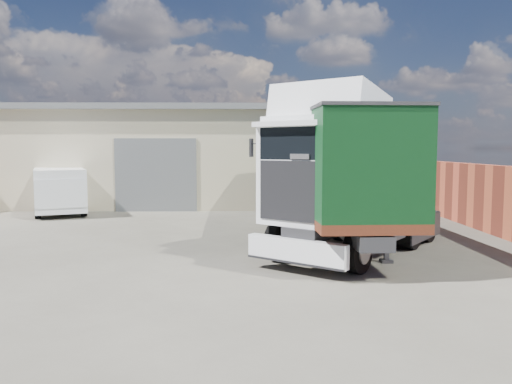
{
  "coord_description": "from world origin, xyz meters",
  "views": [
    {
      "loc": [
        2.64,
        -14.53,
        3.1
      ],
      "look_at": [
        2.85,
        3.0,
        1.57
      ],
      "focal_mm": 35.0,
      "sensor_mm": 36.0,
      "label": 1
    }
  ],
  "objects": [
    {
      "name": "tractor_unit",
      "position": [
        5.17,
        -0.63,
        2.02
      ],
      "size": [
        6.41,
        7.22,
        4.8
      ],
      "rotation": [
        0.0,
        0.0,
        -0.65
      ],
      "color": "black",
      "rests_on": "ground"
    },
    {
      "name": "brick_boundary_wall",
      "position": [
        11.5,
        6.0,
        1.25
      ],
      "size": [
        0.35,
        26.0,
        2.5
      ],
      "primitive_type": "cube",
      "color": "#953726",
      "rests_on": "ground"
    },
    {
      "name": "box_trailer",
      "position": [
        5.25,
        2.8,
        2.52
      ],
      "size": [
        3.18,
        12.54,
        4.13
      ],
      "rotation": [
        0.0,
        0.0,
        0.04
      ],
      "color": "#2D2D30",
      "rests_on": "ground"
    },
    {
      "name": "warehouse",
      "position": [
        -6.0,
        16.0,
        2.66
      ],
      "size": [
        30.6,
        12.6,
        5.42
      ],
      "color": "#BEAF92",
      "rests_on": "ground"
    },
    {
      "name": "panel_van",
      "position": [
        -6.48,
        9.33,
        1.12
      ],
      "size": [
        3.99,
        5.71,
        2.16
      ],
      "rotation": [
        0.0,
        0.0,
        0.39
      ],
      "color": "black",
      "rests_on": "ground"
    },
    {
      "name": "ground",
      "position": [
        0.0,
        0.0,
        0.0
      ],
      "size": [
        120.0,
        120.0,
        0.0
      ],
      "primitive_type": "plane",
      "color": "#2A2722",
      "rests_on": "ground"
    }
  ]
}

